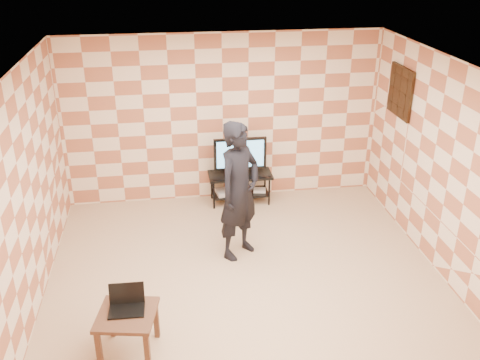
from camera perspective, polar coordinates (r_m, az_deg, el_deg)
name	(u,v)px	position (r m, az deg, el deg)	size (l,w,h in m)	color
floor	(247,282)	(6.90, 0.73, -10.81)	(5.00, 5.00, 0.00)	tan
wall_back	(223,119)	(8.51, -1.85, 6.55)	(5.00, 0.02, 2.70)	beige
wall_front	(300,329)	(4.14, 6.42, -15.52)	(5.00, 0.02, 2.70)	beige
wall_left	(23,200)	(6.35, -22.10, -1.97)	(0.02, 5.00, 2.70)	beige
wall_right	(449,173)	(7.02, 21.40, 0.68)	(0.02, 5.00, 2.70)	beige
ceiling	(248,71)	(5.76, 0.88, 11.60)	(5.00, 5.00, 0.02)	white
wall_art	(401,92)	(8.11, 16.75, 9.01)	(0.04, 0.72, 0.72)	black
tv_stand	(240,181)	(8.65, 0.01, -0.15)	(1.02, 0.46, 0.50)	black
tv	(240,154)	(8.46, 0.01, 2.74)	(0.84, 0.16, 0.61)	black
dvd_player	(228,192)	(8.68, -1.27, -1.24)	(0.38, 0.27, 0.06)	#B5B5B7
game_console	(260,190)	(8.75, 2.10, -1.10)	(0.20, 0.14, 0.04)	silver
side_table	(127,320)	(5.78, -11.95, -14.43)	(0.68, 0.68, 0.50)	#3E271B
laptop	(127,304)	(5.76, -11.99, -12.81)	(0.37, 0.30, 0.24)	black
person	(239,191)	(7.00, -0.09, -1.19)	(0.69, 0.45, 1.90)	black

